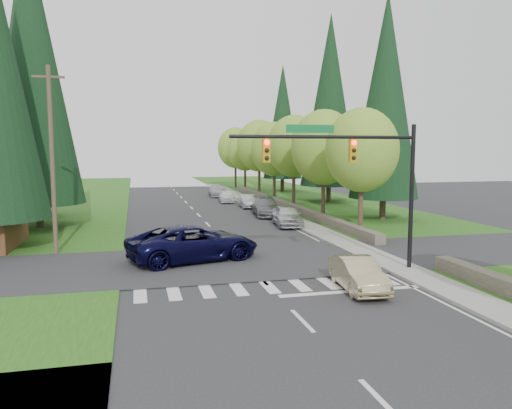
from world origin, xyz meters
name	(u,v)px	position (x,y,z in m)	size (l,w,h in m)	color
ground	(293,311)	(0.00, 0.00, 0.00)	(120.00, 120.00, 0.00)	#28282B
grass_east	(371,220)	(13.00, 20.00, 0.03)	(14.00, 110.00, 0.06)	#235115
grass_west	(19,233)	(-13.00, 20.00, 0.03)	(14.00, 110.00, 0.06)	#235115
cross_street	(244,262)	(0.00, 8.00, 0.00)	(120.00, 8.00, 0.10)	#28282B
sidewalk_east	(290,219)	(6.90, 22.00, 0.07)	(1.80, 80.00, 0.13)	gray
curb_east	(280,219)	(6.05, 22.00, 0.07)	(0.20, 80.00, 0.13)	gray
stone_wall_north	(282,204)	(8.60, 30.00, 0.35)	(0.70, 40.00, 0.70)	#4C4438
traffic_signal	(356,164)	(4.37, 4.50, 4.98)	(8.70, 0.37, 6.80)	black
utility_pole	(52,159)	(-9.50, 12.00, 5.14)	(1.60, 0.24, 10.00)	#473828
decid_tree_0	(362,150)	(9.20, 14.00, 5.60)	(4.80, 4.80, 8.37)	#38281C
decid_tree_1	(324,148)	(9.30, 21.00, 5.80)	(5.20, 5.20, 8.80)	#38281C
decid_tree_2	(294,146)	(9.10, 28.00, 5.93)	(5.00, 5.00, 8.82)	#38281C
decid_tree_3	(274,149)	(9.20, 35.00, 5.66)	(5.00, 5.00, 8.55)	#38281C
decid_tree_4	(259,146)	(9.30, 42.00, 6.06)	(5.40, 5.40, 9.18)	#38281C
decid_tree_5	(245,150)	(9.10, 49.00, 5.53)	(4.80, 4.80, 8.30)	#38281C
decid_tree_6	(235,148)	(9.20, 56.00, 5.86)	(5.20, 5.20, 8.86)	#38281C
conifer_w_c	(33,68)	(-12.00, 22.00, 11.29)	(6.46, 6.46, 20.80)	#38281C
conifer_w_e	(21,91)	(-14.00, 28.00, 10.29)	(5.78, 5.78, 18.80)	#38281C
conifer_e_a	(386,96)	(14.00, 20.00, 9.79)	(5.44, 5.44, 17.80)	#38281C
conifer_e_b	(330,100)	(15.00, 34.00, 10.79)	(6.12, 6.12, 19.80)	#38281C
conifer_e_c	(283,122)	(14.00, 48.00, 9.29)	(5.10, 5.10, 16.80)	#38281C
sedan_champagne	(358,274)	(3.38, 1.95, 0.65)	(1.38, 3.97, 1.31)	tan
suv_navy	(194,243)	(-2.46, 8.81, 0.93)	(3.08, 6.67, 1.85)	black
parked_car_a	(287,216)	(5.60, 18.77, 0.78)	(1.85, 4.59, 1.56)	silver
parked_car_b	(267,207)	(5.60, 24.67, 0.77)	(2.15, 5.30, 1.54)	slate
parked_car_c	(248,201)	(5.32, 30.80, 0.64)	(1.36, 3.89, 1.28)	#B6B6BB
parked_car_d	(227,197)	(4.20, 36.00, 0.64)	(1.51, 3.76, 1.28)	white
parked_car_e	(218,191)	(4.39, 43.00, 0.71)	(1.99, 4.88, 1.42)	#B3B3B8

